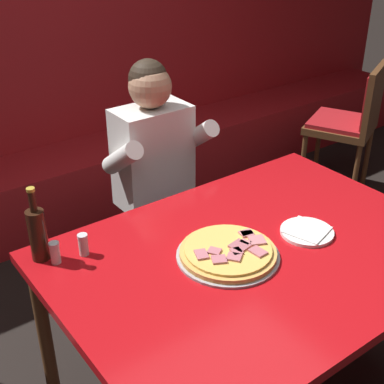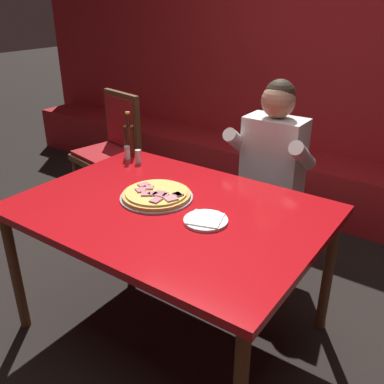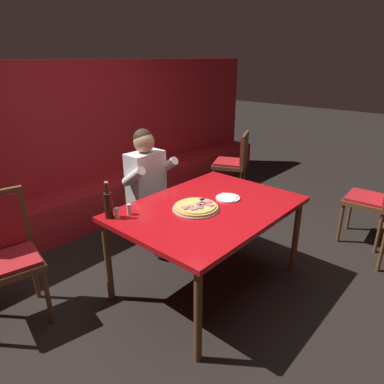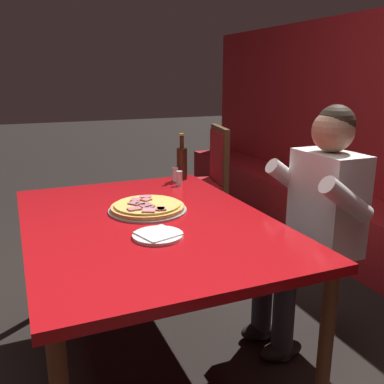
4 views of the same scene
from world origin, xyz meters
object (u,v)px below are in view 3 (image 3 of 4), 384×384
Objects in this scene: beer_bottle at (108,204)px; shaker_oregano at (129,210)px; diner_seated_blue_shirt at (152,186)px; dining_chair_side_aisle at (377,196)px; shaker_black_pepper at (117,214)px; plate_white_paper at (228,198)px; main_dining_table at (208,214)px; pizza at (196,207)px; dining_chair_near_left at (3,249)px; dining_chair_near_right at (235,160)px.

beer_bottle is 0.17m from shaker_oregano.
diner_seated_blue_shirt is 1.36× the size of dining_chair_side_aisle.
plate_white_paper is at bearing -25.01° from shaker_black_pepper.
diner_seated_blue_shirt reaches higher than main_dining_table.
dining_chair_near_left is at bearing 144.31° from pizza.
shaker_oregano is at bearing -27.53° from beer_bottle.
shaker_oregano is at bearing 141.79° from pizza.
dining_chair_side_aisle is at bearing -46.05° from diner_seated_blue_shirt.
beer_bottle is at bearing 152.47° from shaker_oregano.
main_dining_table is at bearing -34.38° from dining_chair_near_left.
dining_chair_side_aisle is (1.89, -0.90, -0.23)m from pizza.
plate_white_paper is 0.87m from shaker_oregano.
dining_chair_side_aisle is at bearing -91.72° from dining_chair_near_right.
beer_bottle is at bearing 144.18° from pizza.
beer_bottle reaches higher than dining_chair_near_right.
beer_bottle is 2.58m from dining_chair_near_right.
beer_bottle reaches higher than pizza.
dining_chair_side_aisle is at bearing -28.06° from shaker_oregano.
pizza is 1.31× the size of beer_bottle.
beer_bottle is at bearing 146.80° from main_dining_table.
shaker_oregano reaches higher than plate_white_paper.
beer_bottle is 0.23× the size of diner_seated_blue_shirt.
plate_white_paper is 1.02m from beer_bottle.
main_dining_table is 17.60× the size of shaker_oregano.
diner_seated_blue_shirt is (0.77, 0.46, -0.10)m from shaker_black_pepper.
dining_chair_near_left is at bearing 149.17° from plate_white_paper.
pizza is 4.45× the size of shaker_oregano.
shaker_black_pepper is 0.09× the size of dining_chair_near_right.
main_dining_table is 1.19× the size of diner_seated_blue_shirt.
shaker_oregano is (0.10, -0.01, 0.00)m from shaker_black_pepper.
dining_chair_side_aisle is at bearing -28.03° from beer_bottle.
pizza is 0.63m from shaker_black_pepper.
plate_white_paper is 0.72× the size of beer_bottle.
beer_bottle is (-0.67, 0.44, 0.18)m from main_dining_table.
diner_seated_blue_shirt is 2.37m from dining_chair_side_aisle.
beer_bottle is at bearing 152.81° from plate_white_paper.
dining_chair_near_left is (-3.14, -0.10, 0.02)m from dining_chair_near_right.
diner_seated_blue_shirt is at bearing 97.00° from plate_white_paper.
beer_bottle is (-0.91, 0.47, 0.10)m from plate_white_paper.
dining_chair_side_aisle is (1.64, -1.70, -0.15)m from diner_seated_blue_shirt.
dining_chair_near_left is (-1.31, 0.90, -0.11)m from main_dining_table.
diner_seated_blue_shirt is 1.32× the size of dining_chair_near_right.
dining_chair_side_aisle is (2.41, -1.24, -0.25)m from shaker_black_pepper.
dining_chair_near_right is 1.03× the size of dining_chair_side_aisle.
dining_chair_near_left reaches higher than shaker_oregano.
dining_chair_near_right is at bearing 32.64° from plate_white_paper.
dining_chair_near_left reaches higher than plate_white_paper.
dining_chair_near_left is (-1.20, 0.86, -0.19)m from pizza.
dining_chair_side_aisle reaches higher than shaker_black_pepper.
main_dining_table is 17.60× the size of shaker_black_pepper.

